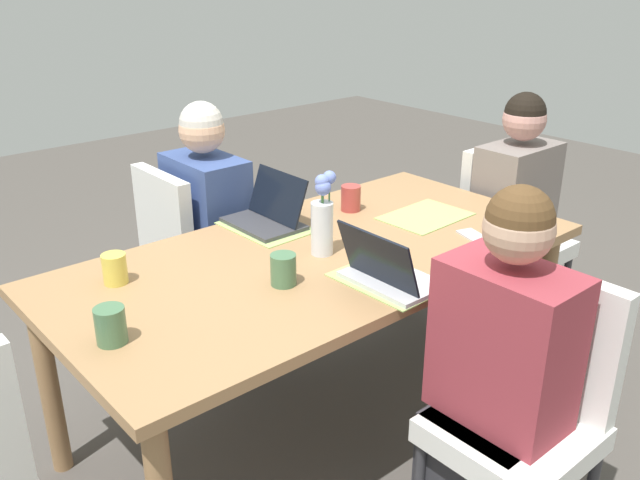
{
  "coord_description": "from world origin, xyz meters",
  "views": [
    {
      "loc": [
        -1.5,
        -1.74,
        1.76
      ],
      "look_at": [
        0.0,
        0.0,
        0.8
      ],
      "focal_mm": 38.04,
      "sensor_mm": 36.0,
      "label": 1
    }
  ],
  "objects_px": {
    "flower_vase": "(323,217)",
    "coffee_mug_near_left": "(283,270)",
    "coffee_mug_centre_left": "(351,198)",
    "chair_near_left_mid": "(528,401)",
    "coffee_mug_near_right": "(115,269)",
    "chair_far_left_far": "(189,252)",
    "person_far_left_far": "(210,246)",
    "person_near_left_mid": "(499,394)",
    "coffee_mug_centre_right": "(111,325)",
    "phone_silver": "(474,236)",
    "chair_head_right_left_near": "(505,227)",
    "person_head_right_left_near": "(512,229)",
    "phone_black": "(529,224)",
    "laptop_near_left_mid": "(388,273)",
    "laptop_far_left_far": "(268,215)",
    "dining_table": "(320,271)"
  },
  "relations": [
    {
      "from": "chair_near_left_mid",
      "to": "person_near_left_mid",
      "type": "relative_size",
      "value": 0.75
    },
    {
      "from": "coffee_mug_near_left",
      "to": "chair_far_left_far",
      "type": "bearing_deg",
      "value": 79.1
    },
    {
      "from": "dining_table",
      "to": "phone_black",
      "type": "bearing_deg",
      "value": -22.43
    },
    {
      "from": "coffee_mug_centre_left",
      "to": "coffee_mug_centre_right",
      "type": "xyz_separation_m",
      "value": [
        -1.26,
        -0.35,
        -0.0
      ]
    },
    {
      "from": "chair_near_left_mid",
      "to": "chair_far_left_far",
      "type": "distance_m",
      "value": 1.69
    },
    {
      "from": "laptop_far_left_far",
      "to": "coffee_mug_near_right",
      "type": "bearing_deg",
      "value": -172.46
    },
    {
      "from": "laptop_far_left_far",
      "to": "coffee_mug_near_right",
      "type": "distance_m",
      "value": 0.71
    },
    {
      "from": "dining_table",
      "to": "person_far_left_far",
      "type": "height_order",
      "value": "person_far_left_far"
    },
    {
      "from": "person_far_left_far",
      "to": "laptop_far_left_far",
      "type": "relative_size",
      "value": 3.73
    },
    {
      "from": "person_head_right_left_near",
      "to": "person_far_left_far",
      "type": "bearing_deg",
      "value": 147.52
    },
    {
      "from": "coffee_mug_centre_right",
      "to": "phone_silver",
      "type": "distance_m",
      "value": 1.42
    },
    {
      "from": "chair_far_left_far",
      "to": "laptop_near_left_mid",
      "type": "bearing_deg",
      "value": -86.43
    },
    {
      "from": "coffee_mug_centre_left",
      "to": "coffee_mug_centre_right",
      "type": "relative_size",
      "value": 1.01
    },
    {
      "from": "flower_vase",
      "to": "coffee_mug_near_left",
      "type": "xyz_separation_m",
      "value": [
        -0.27,
        -0.11,
        -0.09
      ]
    },
    {
      "from": "person_near_left_mid",
      "to": "coffee_mug_centre_right",
      "type": "height_order",
      "value": "person_near_left_mid"
    },
    {
      "from": "laptop_far_left_far",
      "to": "phone_silver",
      "type": "relative_size",
      "value": 2.13
    },
    {
      "from": "coffee_mug_centre_right",
      "to": "phone_silver",
      "type": "height_order",
      "value": "coffee_mug_centre_right"
    },
    {
      "from": "dining_table",
      "to": "person_head_right_left_near",
      "type": "xyz_separation_m",
      "value": [
        1.23,
        -0.02,
        -0.15
      ]
    },
    {
      "from": "coffee_mug_centre_right",
      "to": "phone_black",
      "type": "xyz_separation_m",
      "value": [
        1.69,
        -0.25,
        -0.05
      ]
    },
    {
      "from": "coffee_mug_near_left",
      "to": "coffee_mug_near_right",
      "type": "distance_m",
      "value": 0.56
    },
    {
      "from": "laptop_near_left_mid",
      "to": "coffee_mug_centre_right",
      "type": "relative_size",
      "value": 2.93
    },
    {
      "from": "person_near_left_mid",
      "to": "coffee_mug_near_left",
      "type": "xyz_separation_m",
      "value": [
        -0.3,
        0.67,
        0.28
      ]
    },
    {
      "from": "person_near_left_mid",
      "to": "coffee_mug_near_right",
      "type": "xyz_separation_m",
      "value": [
        -0.72,
        1.04,
        0.27
      ]
    },
    {
      "from": "laptop_far_left_far",
      "to": "flower_vase",
      "type": "bearing_deg",
      "value": -92.4
    },
    {
      "from": "person_near_left_mid",
      "to": "flower_vase",
      "type": "xyz_separation_m",
      "value": [
        -0.03,
        0.78,
        0.36
      ]
    },
    {
      "from": "chair_near_left_mid",
      "to": "laptop_far_left_far",
      "type": "height_order",
      "value": "laptop_far_left_far"
    },
    {
      "from": "coffee_mug_centre_right",
      "to": "phone_black",
      "type": "distance_m",
      "value": 1.71
    },
    {
      "from": "laptop_far_left_far",
      "to": "coffee_mug_centre_right",
      "type": "height_order",
      "value": "laptop_far_left_far"
    },
    {
      "from": "phone_silver",
      "to": "person_near_left_mid",
      "type": "bearing_deg",
      "value": 152.29
    },
    {
      "from": "chair_head_right_left_near",
      "to": "coffee_mug_centre_right",
      "type": "relative_size",
      "value": 8.25
    },
    {
      "from": "coffee_mug_near_left",
      "to": "phone_silver",
      "type": "xyz_separation_m",
      "value": [
        0.82,
        -0.16,
        -0.05
      ]
    },
    {
      "from": "dining_table",
      "to": "chair_near_left_mid",
      "type": "height_order",
      "value": "chair_near_left_mid"
    },
    {
      "from": "dining_table",
      "to": "person_head_right_left_near",
      "type": "distance_m",
      "value": 1.24
    },
    {
      "from": "flower_vase",
      "to": "coffee_mug_centre_left",
      "type": "xyz_separation_m",
      "value": [
        0.39,
        0.27,
        -0.09
      ]
    },
    {
      "from": "phone_black",
      "to": "phone_silver",
      "type": "bearing_deg",
      "value": 149.92
    },
    {
      "from": "chair_far_left_far",
      "to": "phone_black",
      "type": "distance_m",
      "value": 1.51
    },
    {
      "from": "chair_near_left_mid",
      "to": "coffee_mug_centre_right",
      "type": "distance_m",
      "value": 1.27
    },
    {
      "from": "chair_far_left_far",
      "to": "person_far_left_far",
      "type": "distance_m",
      "value": 0.1
    },
    {
      "from": "chair_far_left_far",
      "to": "phone_silver",
      "type": "distance_m",
      "value": 1.31
    },
    {
      "from": "person_near_left_mid",
      "to": "coffee_mug_near_left",
      "type": "distance_m",
      "value": 0.78
    },
    {
      "from": "person_far_left_far",
      "to": "coffee_mug_near_left",
      "type": "height_order",
      "value": "person_far_left_far"
    },
    {
      "from": "laptop_far_left_far",
      "to": "coffee_mug_centre_right",
      "type": "relative_size",
      "value": 2.93
    },
    {
      "from": "coffee_mug_near_left",
      "to": "coffee_mug_near_right",
      "type": "bearing_deg",
      "value": 138.01
    },
    {
      "from": "laptop_near_left_mid",
      "to": "coffee_mug_centre_left",
      "type": "xyz_separation_m",
      "value": [
        0.4,
        0.61,
        0.01
      ]
    },
    {
      "from": "chair_near_left_mid",
      "to": "coffee_mug_centre_left",
      "type": "height_order",
      "value": "chair_near_left_mid"
    },
    {
      "from": "person_head_right_left_near",
      "to": "coffee_mug_near_right",
      "type": "relative_size",
      "value": 11.54
    },
    {
      "from": "phone_black",
      "to": "chair_near_left_mid",
      "type": "bearing_deg",
      "value": -163.1
    },
    {
      "from": "chair_far_left_far",
      "to": "coffee_mug_near_left",
      "type": "relative_size",
      "value": 8.36
    },
    {
      "from": "flower_vase",
      "to": "coffee_mug_centre_left",
      "type": "distance_m",
      "value": 0.48
    },
    {
      "from": "coffee_mug_centre_left",
      "to": "person_near_left_mid",
      "type": "bearing_deg",
      "value": -108.87
    }
  ]
}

